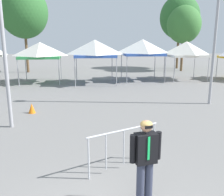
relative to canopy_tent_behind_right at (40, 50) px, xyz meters
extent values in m
cylinder|color=#9E9EA3|center=(-3.08, 1.10, -1.45)|extent=(0.06, 0.06, 2.31)
cylinder|color=#9E9EA3|center=(-1.38, -1.62, -1.52)|extent=(0.06, 0.06, 2.17)
cylinder|color=#9E9EA3|center=(1.62, -1.38, -1.52)|extent=(0.06, 0.06, 2.17)
cylinder|color=#9E9EA3|center=(-1.62, 1.38, -1.52)|extent=(0.06, 0.06, 2.17)
cylinder|color=#9E9EA3|center=(1.38, 1.62, -1.52)|extent=(0.06, 0.06, 2.17)
pyramid|color=white|center=(0.00, 0.00, 0.10)|extent=(3.39, 3.39, 1.07)
cube|color=green|center=(0.00, 0.00, -0.53)|extent=(3.36, 3.36, 0.20)
cylinder|color=#9E9EA3|center=(2.91, -2.35, -1.46)|extent=(0.06, 0.06, 2.30)
cylinder|color=#9E9EA3|center=(5.97, -2.24, -1.46)|extent=(0.06, 0.06, 2.30)
cylinder|color=#9E9EA3|center=(2.79, 0.71, -1.46)|extent=(0.06, 0.06, 2.30)
cylinder|color=#9E9EA3|center=(5.85, 0.82, -1.46)|extent=(0.06, 0.06, 2.30)
pyramid|color=white|center=(4.38, -0.77, 0.26)|extent=(3.33, 3.33, 1.13)
cube|color=#3359B2|center=(4.38, -0.77, -0.40)|extent=(3.30, 3.30, 0.20)
cylinder|color=#9E9EA3|center=(6.92, -0.91, -1.44)|extent=(0.06, 0.06, 2.34)
cylinder|color=#9E9EA3|center=(10.08, -0.83, -1.44)|extent=(0.06, 0.06, 2.34)
cylinder|color=#9E9EA3|center=(6.83, 2.25, -1.44)|extent=(0.06, 0.06, 2.34)
cylinder|color=#9E9EA3|center=(10.00, 2.34, -1.44)|extent=(0.06, 0.06, 2.34)
pyramid|color=white|center=(8.46, 0.71, 0.31)|extent=(3.41, 3.41, 1.16)
cube|color=#3359B2|center=(8.46, 0.71, -0.37)|extent=(3.38, 3.38, 0.20)
cylinder|color=#9E9EA3|center=(10.87, -0.70, -1.50)|extent=(0.06, 0.06, 2.21)
cylinder|color=#9E9EA3|center=(13.75, -0.71, -1.50)|extent=(0.06, 0.06, 2.21)
cylinder|color=#9E9EA3|center=(10.87, 2.18, -1.50)|extent=(0.06, 0.06, 2.21)
cylinder|color=#9E9EA3|center=(13.75, 2.17, -1.50)|extent=(0.06, 0.06, 2.21)
pyramid|color=white|center=(12.31, 0.73, 0.15)|extent=(3.03, 3.03, 1.11)
cube|color=white|center=(12.31, 0.73, -0.50)|extent=(3.00, 3.00, 0.20)
cylinder|color=#9E9EA3|center=(15.79, 1.86, -1.58)|extent=(0.06, 0.06, 2.05)
cylinder|color=#33384C|center=(5.22, -15.85, -2.15)|extent=(0.16, 0.16, 0.92)
cylinder|color=#33384C|center=(5.40, -15.80, -2.15)|extent=(0.16, 0.16, 0.92)
cube|color=black|center=(5.31, -15.83, -1.39)|extent=(0.46, 0.33, 0.60)
cylinder|color=black|center=(5.05, -15.89, -1.37)|extent=(0.11, 0.11, 0.56)
cylinder|color=black|center=(5.57, -15.76, -1.37)|extent=(0.11, 0.11, 0.56)
sphere|color=tan|center=(5.31, -15.83, -0.94)|extent=(0.23, 0.23, 0.23)
ellipsoid|color=tan|center=(5.31, -15.83, -0.90)|extent=(0.23, 0.23, 0.14)
cube|color=black|center=(5.34, -15.93, -0.93)|extent=(0.15, 0.06, 0.06)
cube|color=#19BF59|center=(5.34, -15.95, -1.34)|extent=(0.05, 0.02, 0.46)
cylinder|color=#9E9EA3|center=(1.09, -10.91, 1.84)|extent=(0.14, 0.14, 8.89)
cylinder|color=#9E9EA3|center=(10.47, -7.90, 1.85)|extent=(0.14, 0.14, 8.91)
cylinder|color=brown|center=(14.81, 10.19, -0.44)|extent=(0.28, 0.28, 4.33)
ellipsoid|color=#2D662D|center=(14.81, 10.19, 3.63)|extent=(4.78, 4.78, 5.26)
cylinder|color=brown|center=(14.38, 7.38, -0.77)|extent=(0.28, 0.28, 3.68)
ellipsoid|color=#387233|center=(14.38, 7.38, 2.58)|extent=(3.76, 3.76, 4.13)
cylinder|color=brown|center=(-3.02, 7.25, -0.42)|extent=(0.28, 0.28, 4.37)
ellipsoid|color=#2D662D|center=(-3.02, 7.25, 3.77)|extent=(5.03, 5.03, 5.53)
cylinder|color=#B7BABF|center=(5.07, -14.37, -1.56)|extent=(1.89, 1.00, 0.05)
cylinder|color=#B7BABF|center=(5.96, -13.92, -2.08)|extent=(0.04, 0.04, 1.05)
cylinder|color=#B7BABF|center=(4.18, -14.83, -2.08)|extent=(0.04, 0.04, 1.05)
cylinder|color=#B7BABF|center=(5.54, -14.14, -2.03)|extent=(0.04, 0.04, 0.92)
cylinder|color=#B7BABF|center=(5.07, -14.37, -2.03)|extent=(0.04, 0.04, 0.92)
cylinder|color=#B7BABF|center=(4.60, -14.61, -2.03)|extent=(0.04, 0.04, 0.92)
cone|color=orange|center=(1.41, -9.03, -2.38)|extent=(0.32, 0.32, 0.46)
camera|label=1|loc=(4.36, -20.07, 0.59)|focal=38.69mm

